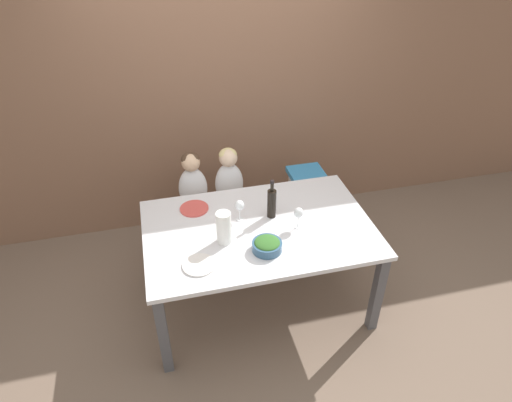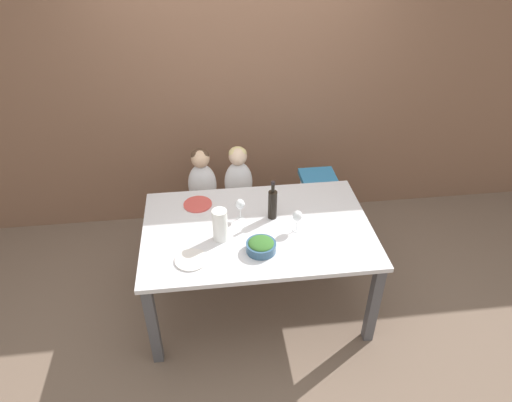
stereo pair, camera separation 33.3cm
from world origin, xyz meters
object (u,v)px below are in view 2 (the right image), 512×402
Objects in this scene: salad_bowl_large at (261,246)px; dinner_plate_back_left at (198,204)px; chair_far_center at (239,208)px; wine_glass_far at (240,205)px; chair_far_left at (204,210)px; wine_glass_near at (297,216)px; chair_right_highchair at (317,191)px; person_child_left at (202,177)px; wine_bottle at (273,204)px; dinner_plate_front_left at (191,260)px; person_child_center at (238,175)px; paper_towel_roll at (220,225)px.

salad_bowl_large is 0.74m from dinner_plate_back_left.
wine_glass_far is at bearing -93.77° from chair_far_center.
chair_far_left is at bearing 113.13° from wine_glass_far.
wine_glass_near reaches higher than chair_far_center.
wine_glass_near is at bearing -113.97° from chair_right_highchair.
dinner_plate_back_left is (-0.71, 0.41, -0.12)m from wine_glass_near.
person_child_left is (0.00, 0.00, 0.36)m from chair_far_left.
wine_glass_far is (-0.04, -0.65, 0.50)m from chair_far_center.
wine_glass_near is at bearing -49.16° from wine_bottle.
salad_bowl_large is at bearing 5.26° from dinner_plate_front_left.
person_child_left is at bearing 180.00° from person_child_center.
wine_glass_near reaches higher than chair_right_highchair.
person_child_left is 2.43× the size of dinner_plate_back_left.
chair_far_center is 0.82m from wine_glass_far.
wine_bottle reaches higher than person_child_center.
wine_glass_far is (-0.40, 0.19, 0.00)m from wine_glass_near.
salad_bowl_large is at bearing -74.43° from wine_glass_far.
chair_right_highchair is at bearing -0.06° from person_child_left.
wine_glass_far is at bearing -93.76° from person_child_center.
dinner_plate_front_left is at bearing -95.02° from person_child_left.
paper_towel_roll reaches higher than salad_bowl_large.
chair_right_highchair is at bearing 51.58° from wine_bottle.
chair_far_left is 0.87× the size of person_child_left.
salad_bowl_large is at bearing -122.57° from chair_right_highchair.
dinner_plate_back_left reaches higher than chair_right_highchair.
wine_glass_near is (0.67, -0.84, 0.14)m from person_child_left.
wine_glass_near is at bearing -67.27° from person_child_center.
person_child_left is 1.11m from salad_bowl_large.
chair_far_center is at bearing -0.18° from person_child_left.
person_child_center reaches higher than chair_far_center.
paper_towel_roll is 1.45× the size of wine_glass_near.
paper_towel_roll is 1.45× the size of wine_glass_far.
person_child_left is (-1.05, 0.00, 0.22)m from chair_right_highchair.
dinner_plate_front_left is at bearing -95.02° from chair_far_left.
wine_bottle reaches higher than dinner_plate_back_left.
chair_far_left is 1.00× the size of chair_far_center.
wine_bottle is at bearing -52.04° from person_child_left.
dinner_plate_front_left is at bearing -130.69° from wine_glass_far.
wine_glass_near is 0.83m from dinner_plate_back_left.
dinner_plate_front_left and dinner_plate_back_left have the same top height.
person_child_left is at bearing 113.09° from wine_glass_far.
person_child_center is at bearing 112.73° from wine_glass_near.
person_child_center is 0.67m from wine_glass_far.
wine_glass_near is at bearing 34.04° from salad_bowl_large.
wine_bottle is 1.53× the size of salad_bowl_large.
wine_glass_far is (-0.77, -0.65, 0.37)m from chair_right_highchair.
wine_bottle is at bearing 34.07° from dinner_plate_front_left.
salad_bowl_large reaches higher than chair_right_highchair.
wine_bottle is 0.62m from dinner_plate_back_left.
dinner_plate_front_left is at bearing -145.93° from wine_bottle.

